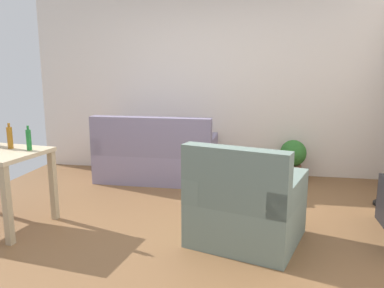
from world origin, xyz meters
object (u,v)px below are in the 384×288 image
Objects in this scene: couch at (156,158)px; potted_plant at (293,157)px; bottle_amber at (10,137)px; armchair at (245,208)px; bottle_green at (29,140)px.

couch is 1.90m from potted_plant.
bottle_amber is at bearing -145.51° from potted_plant.
potted_plant is (1.87, 0.31, 0.02)m from couch.
bottle_amber reaches higher than potted_plant.
armchair is 2.16m from bottle_green.
potted_plant is 3.55m from bottle_amber.
bottle_amber reaches higher than bottle_green.
bottle_green is at bearing 65.35° from couch.
potted_plant is at bearing -88.63° from armchair.
bottle_amber is at bearing 169.39° from bottle_green.
couch is at bearing -36.48° from armchair.
couch is 6.68× the size of bottle_green.
bottle_green is (-2.09, 0.03, 0.54)m from armchair.
couch is 2.04m from bottle_amber.
armchair is 4.58× the size of bottle_green.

